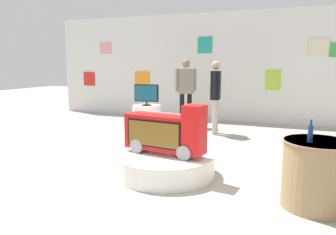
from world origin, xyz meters
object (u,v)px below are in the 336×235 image
at_px(display_pedestal_left_rear, 147,119).
at_px(tv_on_left_rear, 146,94).
at_px(side_table_round, 316,174).
at_px(main_display_pedestal, 165,164).
at_px(bottle_on_side_table, 310,133).
at_px(shopper_browsing_near_truck, 216,92).
at_px(shopper_browsing_rear, 186,88).
at_px(novelty_firetruck_tv, 166,133).

xyz_separation_m(display_pedestal_left_rear, tv_on_left_rear, (-0.00, -0.00, 0.60)).
xyz_separation_m(display_pedestal_left_rear, side_table_round, (3.55, -2.94, 0.07)).
xyz_separation_m(main_display_pedestal, display_pedestal_left_rear, (-1.51, 2.55, 0.17)).
height_order(bottle_on_side_table, shopper_browsing_near_truck, shopper_browsing_near_truck).
relative_size(display_pedestal_left_rear, shopper_browsing_rear, 0.38).
height_order(main_display_pedestal, novelty_firetruck_tv, novelty_firetruck_tv).
xyz_separation_m(novelty_firetruck_tv, display_pedestal_left_rear, (-1.54, 2.56, -0.30)).
relative_size(display_pedestal_left_rear, bottle_on_side_table, 2.66).
height_order(display_pedestal_left_rear, side_table_round, side_table_round).
height_order(side_table_round, bottle_on_side_table, bottle_on_side_table).
bearing_deg(main_display_pedestal, shopper_browsing_near_truck, 90.19).
height_order(novelty_firetruck_tv, bottle_on_side_table, novelty_firetruck_tv).
bearing_deg(shopper_browsing_near_truck, shopper_browsing_rear, 146.93).
bearing_deg(side_table_round, display_pedestal_left_rear, 140.34).
height_order(tv_on_left_rear, shopper_browsing_near_truck, shopper_browsing_near_truck).
distance_m(display_pedestal_left_rear, tv_on_left_rear, 0.60).
bearing_deg(tv_on_left_rear, side_table_round, -39.62).
bearing_deg(main_display_pedestal, tv_on_left_rear, 120.73).
xyz_separation_m(main_display_pedestal, tv_on_left_rear, (-1.51, 2.55, 0.78)).
bearing_deg(bottle_on_side_table, shopper_browsing_rear, 124.45).
height_order(novelty_firetruck_tv, display_pedestal_left_rear, novelty_firetruck_tv).
bearing_deg(side_table_round, bottle_on_side_table, -135.15).
xyz_separation_m(novelty_firetruck_tv, tv_on_left_rear, (-1.54, 2.56, 0.30)).
bearing_deg(shopper_browsing_rear, novelty_firetruck_tv, -75.46).
relative_size(display_pedestal_left_rear, shopper_browsing_near_truck, 0.39).
distance_m(main_display_pedestal, display_pedestal_left_rear, 2.97).
xyz_separation_m(main_display_pedestal, bottle_on_side_table, (1.93, -0.48, 0.73)).
bearing_deg(tv_on_left_rear, shopper_browsing_rear, 63.84).
xyz_separation_m(main_display_pedestal, shopper_browsing_near_truck, (-0.01, 3.11, 0.83)).
xyz_separation_m(shopper_browsing_near_truck, shopper_browsing_rear, (-0.93, 0.61, 0.03)).
relative_size(main_display_pedestal, shopper_browsing_rear, 0.85).
xyz_separation_m(side_table_round, shopper_browsing_rear, (-2.97, 4.10, 0.62)).
relative_size(tv_on_left_rear, shopper_browsing_rear, 0.33).
xyz_separation_m(tv_on_left_rear, shopper_browsing_near_truck, (1.50, 0.56, 0.06)).
relative_size(bottle_on_side_table, shopper_browsing_rear, 0.14).
height_order(display_pedestal_left_rear, bottle_on_side_table, bottle_on_side_table).
xyz_separation_m(main_display_pedestal, side_table_round, (2.03, -0.39, 0.24)).
bearing_deg(side_table_round, shopper_browsing_near_truck, 120.31).
bearing_deg(shopper_browsing_near_truck, main_display_pedestal, -89.81).
distance_m(main_display_pedestal, shopper_browsing_near_truck, 3.22).
height_order(novelty_firetruck_tv, side_table_round, novelty_firetruck_tv).
bearing_deg(bottle_on_side_table, side_table_round, 44.85).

